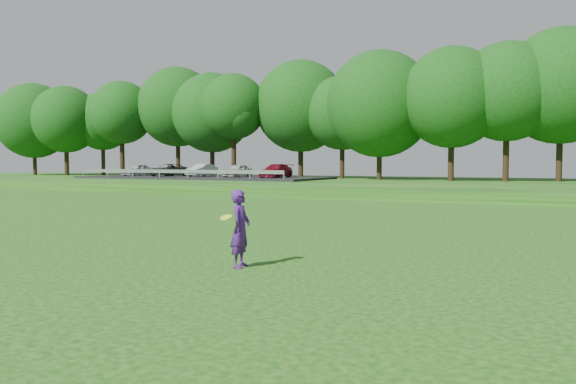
% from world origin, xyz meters
% --- Properties ---
extents(ground, '(140.00, 140.00, 0.00)m').
position_xyz_m(ground, '(0.00, 0.00, 0.00)').
color(ground, '#0C3F0E').
rests_on(ground, ground).
extents(berm, '(130.00, 30.00, 0.60)m').
position_xyz_m(berm, '(0.00, 34.00, 0.30)').
color(berm, '#0C3F0E').
rests_on(berm, ground).
extents(walking_path, '(130.00, 1.60, 0.04)m').
position_xyz_m(walking_path, '(0.00, 20.00, 0.02)').
color(walking_path, gray).
rests_on(walking_path, ground).
extents(treeline, '(104.00, 7.00, 15.00)m').
position_xyz_m(treeline, '(0.00, 38.00, 8.10)').
color(treeline, '#113F0E').
rests_on(treeline, berm).
extents(parking_lot, '(24.00, 9.00, 1.38)m').
position_xyz_m(parking_lot, '(-23.98, 32.81, 1.03)').
color(parking_lot, black).
rests_on(parking_lot, berm).
extents(woman, '(0.48, 0.82, 1.55)m').
position_xyz_m(woman, '(1.71, -0.98, 0.78)').
color(woman, '#4C1B7A').
rests_on(woman, ground).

